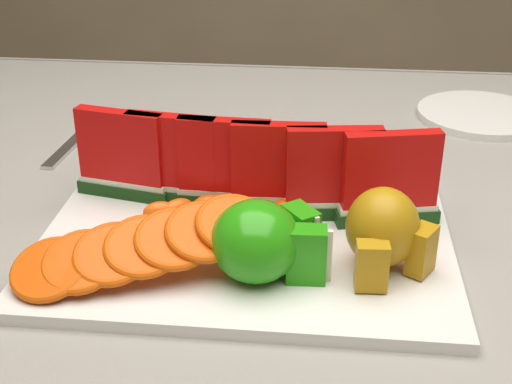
% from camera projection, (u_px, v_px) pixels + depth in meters
% --- Properties ---
extents(table, '(1.40, 0.90, 0.75)m').
position_uv_depth(table, '(269.00, 286.00, 0.83)').
color(table, '#4D2D17').
rests_on(table, ground).
extents(tablecloth, '(1.53, 1.03, 0.20)m').
position_uv_depth(tablecloth, '(269.00, 240.00, 0.80)').
color(tablecloth, gray).
rests_on(tablecloth, table).
extents(platter, '(0.40, 0.30, 0.01)m').
position_uv_depth(platter, '(246.00, 239.00, 0.71)').
color(platter, silver).
rests_on(platter, tablecloth).
extents(apple_cluster, '(0.12, 0.11, 0.07)m').
position_uv_depth(apple_cluster, '(264.00, 242.00, 0.63)').
color(apple_cluster, '#1F7819').
rests_on(apple_cluster, platter).
extents(pear_cluster, '(0.09, 0.09, 0.08)m').
position_uv_depth(pear_cluster, '(384.00, 231.00, 0.63)').
color(pear_cluster, '#B29B06').
rests_on(pear_cluster, platter).
extents(side_plate, '(0.22, 0.22, 0.01)m').
position_uv_depth(side_plate, '(481.00, 114.00, 1.02)').
color(side_plate, silver).
rests_on(side_plate, tablecloth).
extents(fork, '(0.03, 0.20, 0.00)m').
position_uv_depth(fork, '(77.00, 139.00, 0.94)').
color(fork, silver).
rests_on(fork, tablecloth).
extents(watermelon_row, '(0.39, 0.07, 0.10)m').
position_uv_depth(watermelon_row, '(251.00, 168.00, 0.73)').
color(watermelon_row, '#0B3710').
rests_on(watermelon_row, platter).
extents(orange_fan_front, '(0.25, 0.14, 0.06)m').
position_uv_depth(orange_fan_front, '(144.00, 246.00, 0.63)').
color(orange_fan_front, '#F82100').
rests_on(orange_fan_front, platter).
extents(orange_fan_back, '(0.33, 0.10, 0.04)m').
position_uv_depth(orange_fan_back, '(261.00, 159.00, 0.81)').
color(orange_fan_back, '#F82100').
rests_on(orange_fan_back, platter).
extents(tangerine_segments, '(0.15, 0.05, 0.02)m').
position_uv_depth(tangerine_segments, '(222.00, 211.00, 0.72)').
color(tangerine_segments, orange).
rests_on(tangerine_segments, platter).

